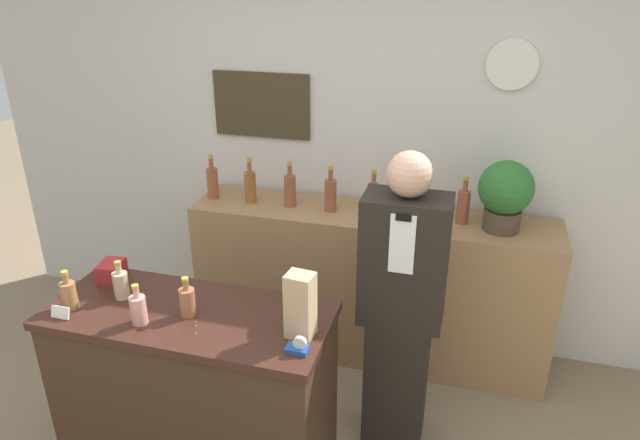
{
  "coord_description": "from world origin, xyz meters",
  "views": [
    {
      "loc": [
        0.76,
        -1.44,
        2.36
      ],
      "look_at": [
        0.03,
        1.1,
        1.2
      ],
      "focal_mm": 32.0,
      "sensor_mm": 36.0,
      "label": 1
    }
  ],
  "objects_px": {
    "shopkeeper": "(401,309)",
    "paper_bag": "(300,305)",
    "tape_dispenser": "(298,347)",
    "potted_plant": "(505,193)"
  },
  "relations": [
    {
      "from": "potted_plant",
      "to": "paper_bag",
      "type": "height_order",
      "value": "potted_plant"
    },
    {
      "from": "tape_dispenser",
      "to": "shopkeeper",
      "type": "bearing_deg",
      "value": 62.68
    },
    {
      "from": "tape_dispenser",
      "to": "paper_bag",
      "type": "bearing_deg",
      "value": 102.09
    },
    {
      "from": "potted_plant",
      "to": "tape_dispenser",
      "type": "height_order",
      "value": "potted_plant"
    },
    {
      "from": "shopkeeper",
      "to": "paper_bag",
      "type": "relative_size",
      "value": 5.59
    },
    {
      "from": "shopkeeper",
      "to": "tape_dispenser",
      "type": "relative_size",
      "value": 18.08
    },
    {
      "from": "shopkeeper",
      "to": "paper_bag",
      "type": "bearing_deg",
      "value": -123.95
    },
    {
      "from": "paper_bag",
      "to": "tape_dispenser",
      "type": "relative_size",
      "value": 3.24
    },
    {
      "from": "paper_bag",
      "to": "shopkeeper",
      "type": "bearing_deg",
      "value": 56.05
    },
    {
      "from": "paper_bag",
      "to": "tape_dispenser",
      "type": "distance_m",
      "value": 0.17
    }
  ]
}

